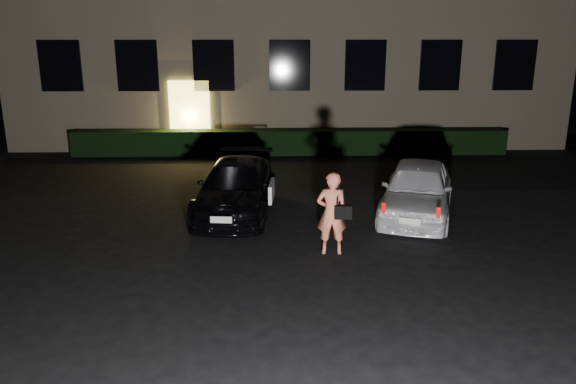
{
  "coord_description": "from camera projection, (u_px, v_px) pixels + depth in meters",
  "views": [
    {
      "loc": [
        -0.53,
        -8.73,
        4.18
      ],
      "look_at": [
        -0.28,
        2.0,
        1.07
      ],
      "focal_mm": 35.0,
      "sensor_mm": 36.0,
      "label": 1
    }
  ],
  "objects": [
    {
      "name": "man",
      "position": [
        332.0,
        213.0,
        10.7
      ],
      "size": [
        0.67,
        0.4,
        1.63
      ],
      "rotation": [
        0.0,
        0.0,
        3.12
      ],
      "color": "#F57C5C",
      "rests_on": "ground"
    },
    {
      "name": "hatch",
      "position": [
        417.0,
        189.0,
        12.91
      ],
      "size": [
        2.63,
        4.08,
        1.29
      ],
      "rotation": [
        0.0,
        0.0,
        -0.32
      ],
      "color": "white",
      "rests_on": "ground"
    },
    {
      "name": "hedge",
      "position": [
        290.0,
        142.0,
        19.52
      ],
      "size": [
        15.0,
        0.7,
        0.85
      ],
      "primitive_type": "cube",
      "color": "black",
      "rests_on": "ground"
    },
    {
      "name": "sedan",
      "position": [
        236.0,
        187.0,
        13.26
      ],
      "size": [
        1.99,
        4.29,
        1.2
      ],
      "rotation": [
        0.0,
        0.0,
        -0.08
      ],
      "color": "black",
      "rests_on": "ground"
    },
    {
      "name": "ground",
      "position": [
        307.0,
        285.0,
        9.56
      ],
      "size": [
        80.0,
        80.0,
        0.0
      ],
      "primitive_type": "plane",
      "color": "black",
      "rests_on": "ground"
    }
  ]
}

